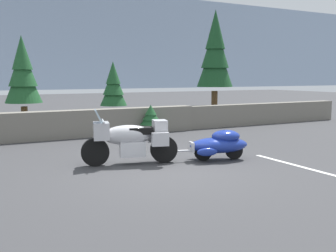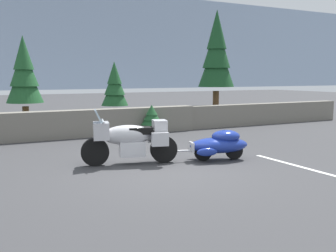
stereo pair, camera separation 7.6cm
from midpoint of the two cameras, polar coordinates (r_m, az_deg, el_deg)
name	(u,v)px [view 2 (the right image)]	position (r m, az deg, el deg)	size (l,w,h in m)	color
ground_plane	(163,170)	(8.95, -0.54, -6.36)	(80.00, 80.00, 0.00)	#38383A
stone_guard_wall	(94,123)	(14.11, -10.48, 0.39)	(24.00, 0.57, 0.95)	slate
touring_motorcycle	(130,139)	(9.45, -5.34, -1.83)	(2.27, 1.10, 1.33)	black
car_shaped_trailer	(219,144)	(10.00, 7.63, -2.58)	(2.22, 1.08, 0.76)	black
pine_tree_tall	(217,53)	(17.87, 7.14, 10.46)	(1.59, 1.59, 5.00)	brown
pine_tree_secondary	(115,86)	(16.61, -7.59, 5.74)	(1.12, 1.12, 2.71)	brown
pine_tree_far_right	(24,73)	(15.03, -19.94, 7.22)	(1.29, 1.29, 3.54)	brown
pine_sapling_near	(152,116)	(14.32, -2.22, 1.47)	(0.78, 0.78, 1.08)	brown
parking_stripe_marker	(310,169)	(9.57, 20.05, -5.89)	(0.12, 3.60, 0.01)	silver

